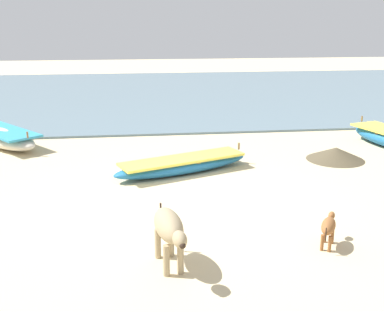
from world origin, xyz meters
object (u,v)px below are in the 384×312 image
cow_adult_dun (169,229)px  calf_near_brown (329,226)px  fishing_boat_4 (2,137)px  fishing_boat_3 (183,165)px

cow_adult_dun → calf_near_brown: 3.03m
fishing_boat_4 → calf_near_brown: 11.53m
fishing_boat_3 → fishing_boat_4: 6.77m
fishing_boat_4 → cow_adult_dun: (4.92, -8.79, 0.41)m
fishing_boat_3 → calf_near_brown: 5.22m
calf_near_brown → cow_adult_dun: bearing=127.9°
fishing_boat_3 → fishing_boat_4: fishing_boat_4 is taller
fishing_boat_4 → calf_near_brown: fishing_boat_4 is taller
cow_adult_dun → fishing_boat_3: bearing=162.0°
fishing_boat_3 → cow_adult_dun: 5.20m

